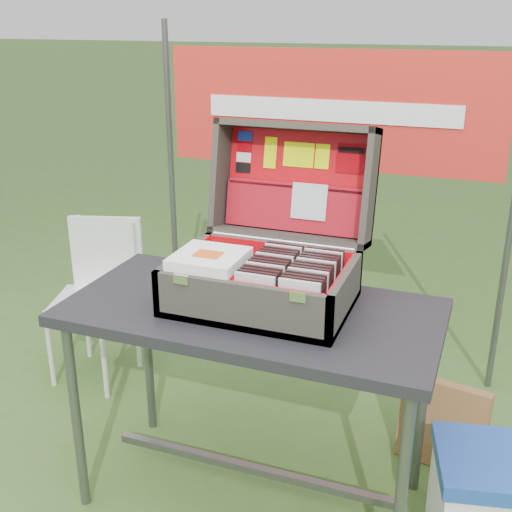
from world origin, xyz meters
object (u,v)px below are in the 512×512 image
at_px(suitcase, 268,222).
at_px(cooler, 502,508).
at_px(chair, 91,305).
at_px(cardboard_box, 442,425).
at_px(table, 252,406).

bearing_deg(suitcase, cooler, -4.73).
distance_m(suitcase, cooler, 1.22).
xyz_separation_m(cooler, chair, (-1.91, 0.52, 0.20)).
xyz_separation_m(suitcase, cooler, (0.85, -0.07, -0.87)).
bearing_deg(cardboard_box, chair, -172.34).
xyz_separation_m(chair, cardboard_box, (1.69, -0.09, -0.22)).
xyz_separation_m(suitcase, cardboard_box, (0.62, 0.36, -0.89)).
distance_m(cooler, cardboard_box, 0.48).
distance_m(chair, cardboard_box, 1.70).
bearing_deg(table, chair, 153.39).
xyz_separation_m(table, cardboard_box, (0.65, 0.44, -0.21)).
bearing_deg(chair, suitcase, -39.13).
relative_size(table, chair, 1.60).
relative_size(chair, cardboard_box, 2.19).
relative_size(cooler, cardboard_box, 1.24).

